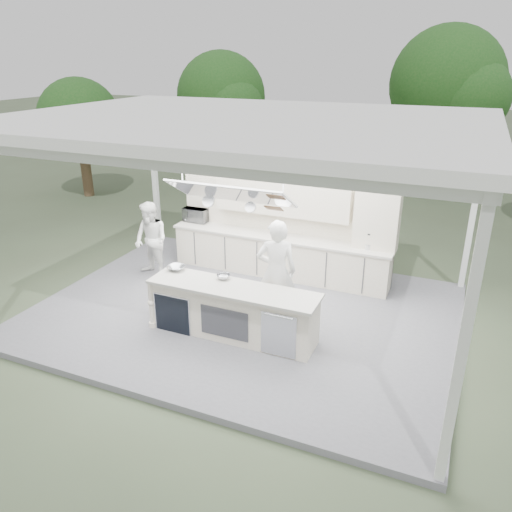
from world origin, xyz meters
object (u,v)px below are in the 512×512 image
at_px(demo_island, 232,311).
at_px(back_counter, 279,255).
at_px(sous_chef, 151,240).
at_px(head_chef, 276,272).

distance_m(demo_island, back_counter, 2.82).
distance_m(back_counter, sous_chef, 2.89).
bearing_deg(back_counter, demo_island, -86.37).
relative_size(demo_island, back_counter, 0.61).
distance_m(demo_island, head_chef, 1.10).
bearing_deg(demo_island, back_counter, 93.63).
relative_size(demo_island, sous_chef, 1.80).
height_order(demo_island, head_chef, head_chef).
bearing_deg(demo_island, sous_chef, 149.76).
height_order(head_chef, sous_chef, head_chef).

